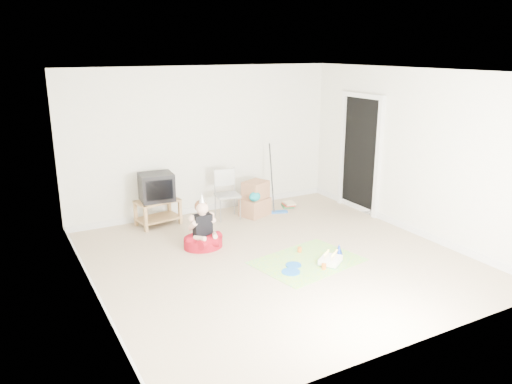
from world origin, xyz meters
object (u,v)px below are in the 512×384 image
crt_tv (156,187)px  birthday_cake (330,261)px  seated_woman (203,236)px  folding_chair (227,195)px  cardboard_boxes (255,199)px  tv_stand (158,210)px

crt_tv → birthday_cake: (1.60, -2.69, -0.62)m
crt_tv → seated_woman: 1.40m
folding_chair → cardboard_boxes: folding_chair is taller
seated_woman → birthday_cake: (1.32, -1.41, -0.14)m
crt_tv → seated_woman: (0.28, -1.28, -0.48)m
cardboard_boxes → birthday_cake: 2.37m
seated_woman → birthday_cake: bearing=-46.9°
tv_stand → crt_tv: bearing=-90.0°
tv_stand → crt_tv: crt_tv is taller
folding_chair → seated_woman: 1.38m
folding_chair → seated_woman: folding_chair is taller
tv_stand → cardboard_boxes: 1.72m
tv_stand → folding_chair: size_ratio=0.87×
cardboard_boxes → seated_woman: seated_woman is taller
cardboard_boxes → seated_woman: 1.70m
crt_tv → seated_woman: size_ratio=0.63×
crt_tv → birthday_cake: 3.19m
crt_tv → cardboard_boxes: bearing=-6.7°
cardboard_boxes → folding_chair: bearing=171.3°
crt_tv → cardboard_boxes: 1.76m
tv_stand → seated_woman: seated_woman is taller
birthday_cake → seated_woman: bearing=133.1°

